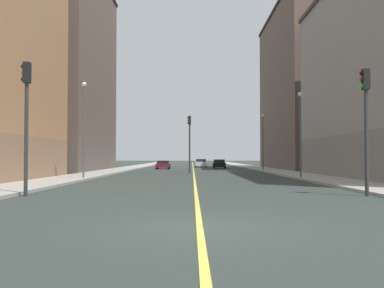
{
  "coord_description": "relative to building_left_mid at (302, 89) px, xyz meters",
  "views": [
    {
      "loc": [
        -0.18,
        -10.64,
        1.68
      ],
      "look_at": [
        0.1,
        47.34,
        3.41
      ],
      "focal_mm": 41.27,
      "sensor_mm": 36.0,
      "label": 1
    }
  ],
  "objects": [
    {
      "name": "ground_plane",
      "position": [
        -15.53,
        -50.52,
        -11.17
      ],
      "size": [
        400.0,
        400.0,
        0.0
      ],
      "primitive_type": "plane",
      "color": "#2D3733",
      "rests_on": "ground"
    },
    {
      "name": "traffic_light_median_far",
      "position": [
        -15.98,
        -14.91,
        -7.27
      ],
      "size": [
        0.4,
        0.32,
        6.02
      ],
      "color": "#2D2D2D",
      "rests_on": "ground"
    },
    {
      "name": "car_maroon",
      "position": [
        -19.84,
        1.77,
        -10.58
      ],
      "size": [
        1.95,
        4.02,
        1.19
      ],
      "color": "maroon",
      "rests_on": "ground"
    },
    {
      "name": "street_lamp_right_near",
      "position": [
        -23.85,
        -28.13,
        -6.67
      ],
      "size": [
        0.36,
        0.36,
        7.19
      ],
      "color": "#4C4C51",
      "rests_on": "ground"
    },
    {
      "name": "car_black",
      "position": [
        -11.62,
        5.37,
        -10.51
      ],
      "size": [
        1.97,
        4.12,
        1.33
      ],
      "color": "black",
      "rests_on": "ground"
    },
    {
      "name": "traffic_light_right_near",
      "position": [
        -22.86,
        -42.24,
        -7.41
      ],
      "size": [
        0.4,
        0.32,
        5.78
      ],
      "color": "#2D2D2D",
      "rests_on": "ground"
    },
    {
      "name": "lane_center_stripe",
      "position": [
        -15.53,
        -1.52,
        -11.16
      ],
      "size": [
        0.16,
        154.0,
        0.01
      ],
      "primitive_type": "cube",
      "color": "#E5D14C",
      "rests_on": "ground"
    },
    {
      "name": "street_lamp_left_far",
      "position": [
        -7.21,
        -8.43,
        -6.94
      ],
      "size": [
        0.36,
        0.36,
        6.67
      ],
      "color": "#4C4C51",
      "rests_on": "ground"
    },
    {
      "name": "building_right_midblock",
      "position": [
        -31.06,
        -7.9,
        0.87
      ],
      "size": [
        8.91,
        21.59,
        24.05
      ],
      "color": "brown",
      "rests_on": "ground"
    },
    {
      "name": "sidewalk_left",
      "position": [
        -6.06,
        -1.52,
        -11.09
      ],
      "size": [
        3.51,
        168.0,
        0.15
      ],
      "primitive_type": "cube",
      "color": "#9E9B93",
      "rests_on": "ground"
    },
    {
      "name": "street_lamp_left_near",
      "position": [
        -7.21,
        -26.71,
        -6.96
      ],
      "size": [
        0.36,
        0.36,
        6.64
      ],
      "color": "#4C4C51",
      "rests_on": "ground"
    },
    {
      "name": "sidewalk_right",
      "position": [
        -25.0,
        -1.52,
        -11.09
      ],
      "size": [
        3.51,
        168.0,
        0.15
      ],
      "primitive_type": "cube",
      "color": "#9E9B93",
      "rests_on": "ground"
    },
    {
      "name": "car_white",
      "position": [
        -14.2,
        12.92,
        -10.5
      ],
      "size": [
        1.93,
        4.54,
        1.36
      ],
      "color": "white",
      "rests_on": "ground"
    },
    {
      "name": "building_left_mid",
      "position": [
        0.0,
        0.0,
        0.0
      ],
      "size": [
        8.91,
        25.3,
        22.32
      ],
      "color": "brown",
      "rests_on": "ground"
    },
    {
      "name": "traffic_light_left_near",
      "position": [
        -8.23,
        -42.24,
        -7.58
      ],
      "size": [
        0.4,
        0.32,
        5.49
      ],
      "color": "#2D2D2D",
      "rests_on": "ground"
    }
  ]
}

